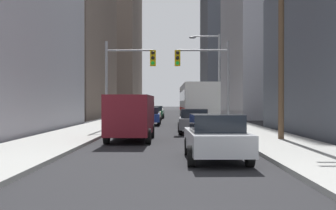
{
  "coord_description": "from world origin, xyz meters",
  "views": [
    {
      "loc": [
        0.33,
        -4.1,
        1.9
      ],
      "look_at": [
        0.0,
        29.09,
        1.72
      ],
      "focal_mm": 43.46,
      "sensor_mm": 36.0,
      "label": 1
    }
  ],
  "objects_px": {
    "cargo_van_maroon": "(131,115)",
    "sedan_silver": "(216,137)",
    "sedan_beige": "(152,114)",
    "traffic_signal_near_left": "(128,71)",
    "sedan_blue": "(149,116)",
    "sedan_grey": "(194,121)",
    "sedan_green": "(156,112)",
    "traffic_signal_near_right": "(205,71)",
    "city_bus": "(197,102)"
  },
  "relations": [
    {
      "from": "cargo_van_maroon",
      "to": "sedan_beige",
      "type": "bearing_deg",
      "value": 90.09
    },
    {
      "from": "sedan_silver",
      "to": "sedan_beige",
      "type": "distance_m",
      "value": 28.74
    },
    {
      "from": "sedan_silver",
      "to": "sedan_grey",
      "type": "relative_size",
      "value": 1.0
    },
    {
      "from": "sedan_blue",
      "to": "sedan_grey",
      "type": "bearing_deg",
      "value": -70.42
    },
    {
      "from": "sedan_beige",
      "to": "sedan_green",
      "type": "relative_size",
      "value": 1.0
    },
    {
      "from": "sedan_beige",
      "to": "traffic_signal_near_right",
      "type": "bearing_deg",
      "value": -73.9
    },
    {
      "from": "cargo_van_maroon",
      "to": "sedan_silver",
      "type": "xyz_separation_m",
      "value": [
        3.48,
        -6.93,
        -0.52
      ]
    },
    {
      "from": "cargo_van_maroon",
      "to": "traffic_signal_near_right",
      "type": "relative_size",
      "value": 0.87
    },
    {
      "from": "cargo_van_maroon",
      "to": "city_bus",
      "type": "bearing_deg",
      "value": 73.77
    },
    {
      "from": "sedan_beige",
      "to": "traffic_signal_near_left",
      "type": "relative_size",
      "value": 0.71
    },
    {
      "from": "traffic_signal_near_left",
      "to": "sedan_beige",
      "type": "bearing_deg",
      "value": 86.57
    },
    {
      "from": "cargo_van_maroon",
      "to": "sedan_beige",
      "type": "distance_m",
      "value": 21.6
    },
    {
      "from": "sedan_silver",
      "to": "sedan_blue",
      "type": "bearing_deg",
      "value": 99.13
    },
    {
      "from": "sedan_grey",
      "to": "sedan_beige",
      "type": "distance_m",
      "value": 17.09
    },
    {
      "from": "sedan_silver",
      "to": "sedan_grey",
      "type": "xyz_separation_m",
      "value": [
        -0.08,
        11.78,
        0.0
      ]
    },
    {
      "from": "cargo_van_maroon",
      "to": "sedan_blue",
      "type": "relative_size",
      "value": 1.24
    },
    {
      "from": "sedan_beige",
      "to": "traffic_signal_near_left",
      "type": "height_order",
      "value": "traffic_signal_near_left"
    },
    {
      "from": "traffic_signal_near_left",
      "to": "sedan_blue",
      "type": "bearing_deg",
      "value": 82.22
    },
    {
      "from": "sedan_silver",
      "to": "sedan_green",
      "type": "relative_size",
      "value": 1.0
    },
    {
      "from": "cargo_van_maroon",
      "to": "traffic_signal_near_left",
      "type": "relative_size",
      "value": 0.87
    },
    {
      "from": "sedan_beige",
      "to": "traffic_signal_near_left",
      "type": "distance_m",
      "value": 15.14
    },
    {
      "from": "cargo_van_maroon",
      "to": "traffic_signal_near_left",
      "type": "xyz_separation_m",
      "value": [
        -0.92,
        6.84,
        2.74
      ]
    },
    {
      "from": "city_bus",
      "to": "sedan_blue",
      "type": "distance_m",
      "value": 4.22
    },
    {
      "from": "sedan_grey",
      "to": "sedan_green",
      "type": "distance_m",
      "value": 24.02
    },
    {
      "from": "city_bus",
      "to": "sedan_beige",
      "type": "relative_size",
      "value": 2.72
    },
    {
      "from": "traffic_signal_near_right",
      "to": "cargo_van_maroon",
      "type": "bearing_deg",
      "value": -121.73
    },
    {
      "from": "sedan_silver",
      "to": "sedan_blue",
      "type": "height_order",
      "value": "same"
    },
    {
      "from": "sedan_grey",
      "to": "sedan_green",
      "type": "bearing_deg",
      "value": 97.86
    },
    {
      "from": "sedan_grey",
      "to": "traffic_signal_near_left",
      "type": "relative_size",
      "value": 0.71
    },
    {
      "from": "city_bus",
      "to": "traffic_signal_near_left",
      "type": "distance_m",
      "value": 9.2
    },
    {
      "from": "sedan_silver",
      "to": "sedan_beige",
      "type": "height_order",
      "value": "same"
    },
    {
      "from": "city_bus",
      "to": "traffic_signal_near_left",
      "type": "bearing_deg",
      "value": -124.38
    },
    {
      "from": "sedan_beige",
      "to": "sedan_green",
      "type": "xyz_separation_m",
      "value": [
        0.14,
        7.05,
        0.0
      ]
    },
    {
      "from": "traffic_signal_near_left",
      "to": "traffic_signal_near_right",
      "type": "xyz_separation_m",
      "value": [
        5.14,
        0.0,
        0.01
      ]
    },
    {
      "from": "cargo_van_maroon",
      "to": "sedan_blue",
      "type": "xyz_separation_m",
      "value": [
        0.09,
        14.17,
        -0.52
      ]
    },
    {
      "from": "cargo_van_maroon",
      "to": "sedan_beige",
      "type": "xyz_separation_m",
      "value": [
        -0.03,
        21.6,
        -0.52
      ]
    },
    {
      "from": "city_bus",
      "to": "traffic_signal_near_right",
      "type": "height_order",
      "value": "traffic_signal_near_right"
    },
    {
      "from": "sedan_green",
      "to": "traffic_signal_near_left",
      "type": "xyz_separation_m",
      "value": [
        -1.03,
        -21.81,
        3.25
      ]
    },
    {
      "from": "city_bus",
      "to": "sedan_grey",
      "type": "distance_m",
      "value": 9.48
    },
    {
      "from": "sedan_silver",
      "to": "sedan_grey",
      "type": "bearing_deg",
      "value": 90.38
    },
    {
      "from": "city_bus",
      "to": "sedan_beige",
      "type": "bearing_deg",
      "value": 119.58
    },
    {
      "from": "cargo_van_maroon",
      "to": "sedan_green",
      "type": "relative_size",
      "value": 1.23
    },
    {
      "from": "sedan_silver",
      "to": "sedan_blue",
      "type": "xyz_separation_m",
      "value": [
        -3.39,
        21.09,
        0.0
      ]
    },
    {
      "from": "cargo_van_maroon",
      "to": "sedan_grey",
      "type": "relative_size",
      "value": 1.23
    },
    {
      "from": "sedan_grey",
      "to": "traffic_signal_near_right",
      "type": "xyz_separation_m",
      "value": [
        0.83,
        1.99,
        3.26
      ]
    },
    {
      "from": "sedan_grey",
      "to": "sedan_blue",
      "type": "xyz_separation_m",
      "value": [
        -3.31,
        9.31,
        0.0
      ]
    },
    {
      "from": "cargo_van_maroon",
      "to": "sedan_grey",
      "type": "height_order",
      "value": "cargo_van_maroon"
    },
    {
      "from": "sedan_grey",
      "to": "sedan_beige",
      "type": "bearing_deg",
      "value": 101.58
    },
    {
      "from": "cargo_van_maroon",
      "to": "traffic_signal_near_right",
      "type": "height_order",
      "value": "traffic_signal_near_right"
    },
    {
      "from": "traffic_signal_near_left",
      "to": "sedan_silver",
      "type": "bearing_deg",
      "value": -72.31
    }
  ]
}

